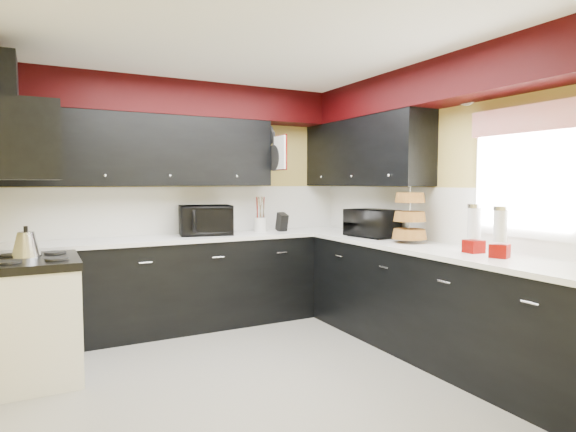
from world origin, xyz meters
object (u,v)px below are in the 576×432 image
at_px(microwave, 372,223).
at_px(utensil_crock, 260,225).
at_px(knife_block, 282,222).
at_px(toaster_oven, 206,220).
at_px(kettle, 26,244).

bearing_deg(microwave, utensil_crock, 30.80).
height_order(microwave, knife_block, microwave).
distance_m(toaster_oven, kettle, 1.77).
xyz_separation_m(utensil_crock, knife_block, (0.24, -0.04, 0.02)).
bearing_deg(toaster_oven, kettle, -147.02).
bearing_deg(kettle, knife_block, 14.20).
bearing_deg(knife_block, utensil_crock, 171.46).
relative_size(toaster_oven, microwave, 1.06).
bearing_deg(toaster_oven, utensil_crock, 11.20).
relative_size(toaster_oven, utensil_crock, 3.35).
bearing_deg(microwave, knife_block, 22.10).
distance_m(microwave, kettle, 3.07).
relative_size(microwave, utensil_crock, 3.15).
height_order(utensil_crock, kettle, kettle).
distance_m(toaster_oven, knife_block, 0.87).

